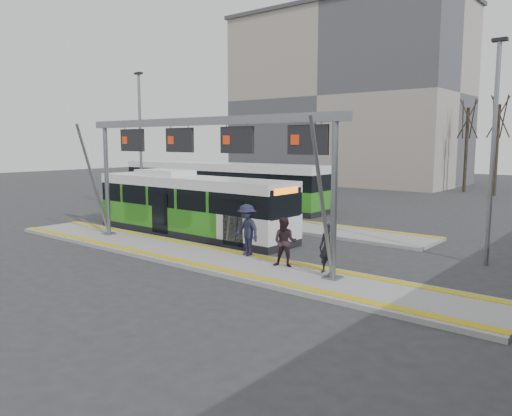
{
  "coord_description": "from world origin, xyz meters",
  "views": [
    {
      "loc": [
        13.31,
        -13.11,
        4.44
      ],
      "look_at": [
        0.18,
        3.0,
        1.67
      ],
      "focal_mm": 35.0,
      "sensor_mm": 36.0,
      "label": 1
    }
  ],
  "objects_px": {
    "gantry": "(199,145)",
    "hero_bus": "(191,206)",
    "passenger_b": "(285,242)",
    "passenger_c": "(247,230)",
    "passenger_a": "(328,248)"
  },
  "relations": [
    {
      "from": "gantry",
      "to": "passenger_c",
      "type": "distance_m",
      "value": 3.67
    },
    {
      "from": "gantry",
      "to": "hero_bus",
      "type": "bearing_deg",
      "value": 141.07
    },
    {
      "from": "hero_bus",
      "to": "passenger_b",
      "type": "height_order",
      "value": "hero_bus"
    },
    {
      "from": "passenger_a",
      "to": "passenger_c",
      "type": "relative_size",
      "value": 0.84
    },
    {
      "from": "hero_bus",
      "to": "passenger_a",
      "type": "distance_m",
      "value": 9.4
    },
    {
      "from": "gantry",
      "to": "hero_bus",
      "type": "height_order",
      "value": "gantry"
    },
    {
      "from": "gantry",
      "to": "passenger_c",
      "type": "relative_size",
      "value": 6.64
    },
    {
      "from": "passenger_c",
      "to": "passenger_a",
      "type": "bearing_deg",
      "value": 9.15
    },
    {
      "from": "passenger_a",
      "to": "passenger_c",
      "type": "xyz_separation_m",
      "value": [
        -3.72,
        0.29,
        0.15
      ]
    },
    {
      "from": "gantry",
      "to": "passenger_c",
      "type": "xyz_separation_m",
      "value": [
        1.67,
        0.8,
        -3.17
      ]
    },
    {
      "from": "gantry",
      "to": "passenger_b",
      "type": "xyz_separation_m",
      "value": [
        3.8,
        0.31,
        -3.29
      ]
    },
    {
      "from": "passenger_b",
      "to": "passenger_a",
      "type": "bearing_deg",
      "value": -16.08
    },
    {
      "from": "passenger_c",
      "to": "hero_bus",
      "type": "bearing_deg",
      "value": 171.49
    },
    {
      "from": "gantry",
      "to": "hero_bus",
      "type": "xyz_separation_m",
      "value": [
        -3.68,
        2.97,
        -2.9
      ]
    },
    {
      "from": "passenger_a",
      "to": "passenger_b",
      "type": "relative_size",
      "value": 0.96
    }
  ]
}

